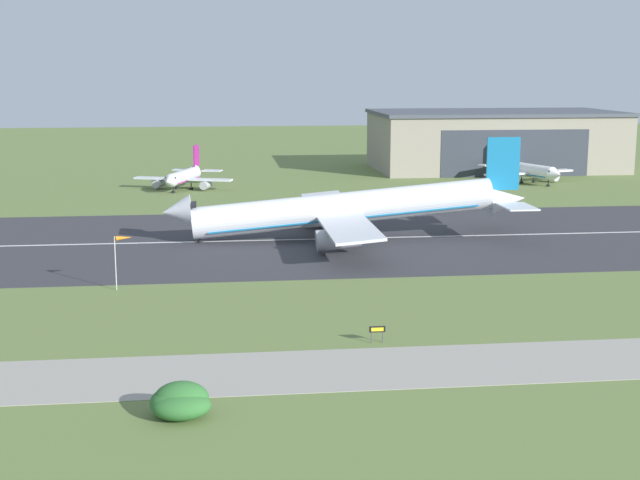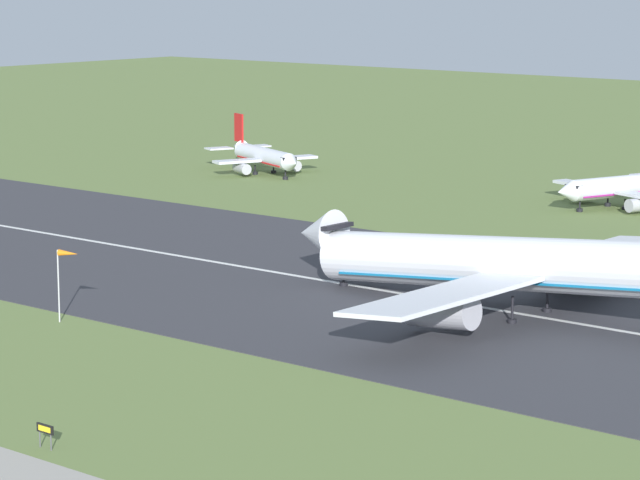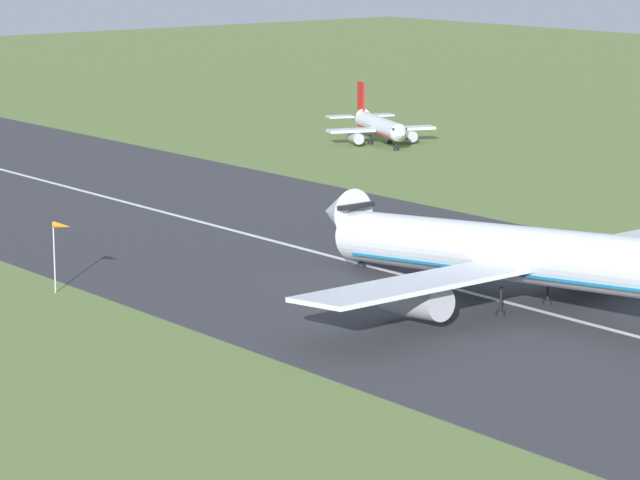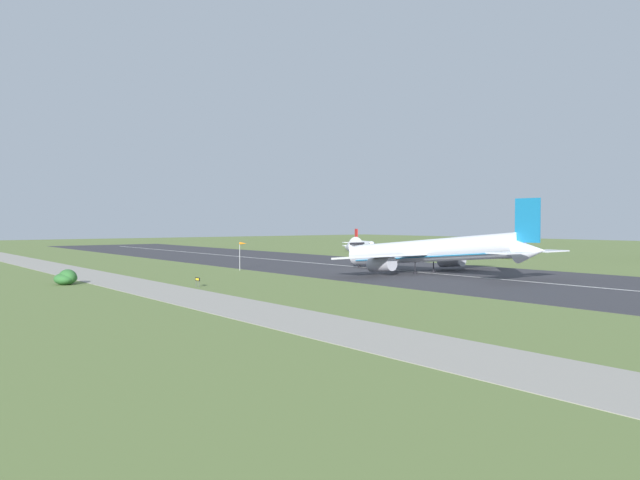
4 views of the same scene
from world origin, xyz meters
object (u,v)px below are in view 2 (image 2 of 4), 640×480
Objects in this scene: airplane_landing at (539,267)px; airplane_parked_east at (618,187)px; windsock_pole at (67,258)px; runway_sign at (45,431)px; airplane_parked_centre at (264,157)px.

airplane_landing is 69.08m from airplane_parked_east.
runway_sign is at bearing -42.91° from windsock_pole.
airplane_landing is 8.65× the size of windsock_pole.
windsock_pole is at bearing -137.90° from airplane_landing.
airplane_parked_east is (-27.29, 63.43, -2.11)m from airplane_landing.
airplane_landing is 34.26× the size of runway_sign.
airplane_parked_centre is at bearing 122.40° from windsock_pole.
runway_sign is at bearing -53.75° from airplane_parked_centre.
windsock_pole is 37.19m from runway_sign.
runway_sign is (22.63, -117.17, -1.51)m from airplane_parked_east.
airplane_parked_centre is at bearing 146.08° from airplane_landing.
airplane_parked_centre reaches higher than runway_sign.
airplane_parked_centre is 139.15m from runway_sign.
airplane_parked_centre reaches higher than windsock_pole.
windsock_pole reaches higher than runway_sign.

